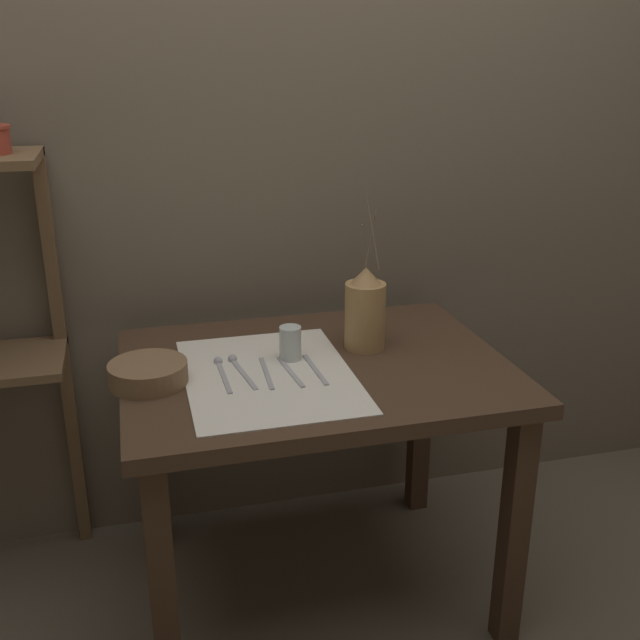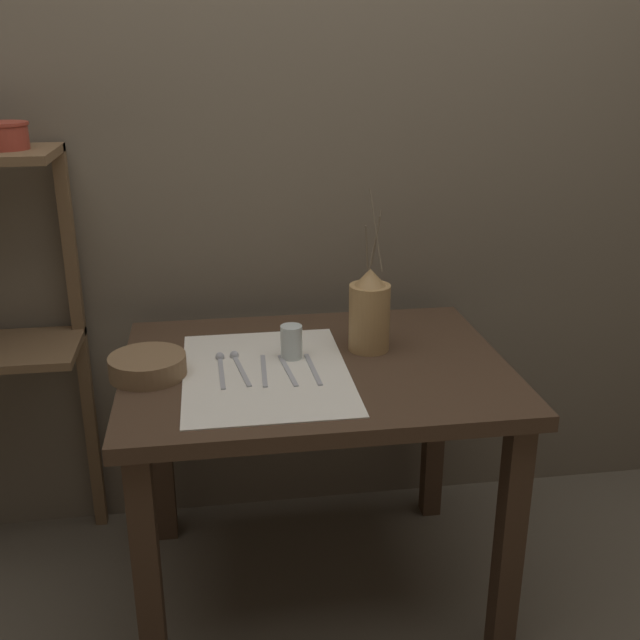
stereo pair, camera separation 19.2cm
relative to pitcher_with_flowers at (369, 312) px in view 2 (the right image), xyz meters
name	(u,v)px [view 2 (the right image)]	position (x,y,z in m)	size (l,w,h in m)	color
ground_plane	(316,586)	(-0.16, -0.07, -0.83)	(12.00, 12.00, 0.00)	brown
stone_wall_back	(292,153)	(-0.16, 0.42, 0.37)	(7.00, 0.06, 2.40)	#6B5E4C
wooden_table	(315,400)	(-0.16, -0.07, -0.21)	(1.00, 0.76, 0.72)	#422D1E
linen_cloth	(266,372)	(-0.29, -0.12, -0.11)	(0.42, 0.56, 0.00)	silver
pitcher_with_flowers	(369,312)	(0.00, 0.00, 0.00)	(0.11, 0.11, 0.44)	#A87F4C
wooden_bowl	(148,366)	(-0.59, -0.09, -0.08)	(0.19, 0.19, 0.05)	brown
glass_tumbler_near	(291,342)	(-0.22, -0.03, -0.06)	(0.06, 0.06, 0.09)	silver
spoon_inner	(221,363)	(-0.41, -0.05, -0.10)	(0.02, 0.21, 0.02)	#A8A8AD
spoon_outer	(237,361)	(-0.36, -0.05, -0.10)	(0.05, 0.21, 0.02)	#A8A8AD
knife_center	(264,371)	(-0.30, -0.11, -0.10)	(0.02, 0.20, 0.00)	#A8A8AD
fork_inner	(288,370)	(-0.24, -0.12, -0.10)	(0.03, 0.20, 0.00)	#A8A8AD
fork_outer	(313,369)	(-0.17, -0.12, -0.10)	(0.02, 0.20, 0.00)	#A8A8AD
metal_pot_small	(3,134)	(-0.93, 0.22, 0.46)	(0.13, 0.13, 0.07)	#9E3828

